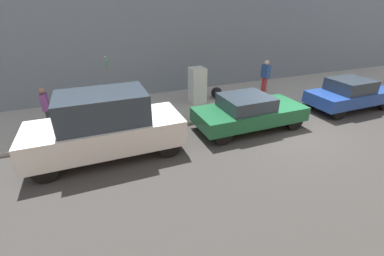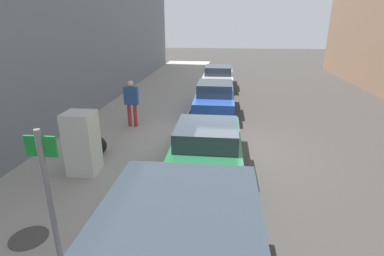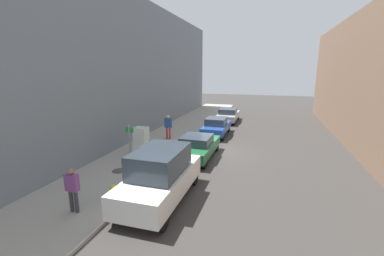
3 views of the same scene
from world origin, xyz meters
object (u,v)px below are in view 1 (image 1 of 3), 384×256
object	(u,v)px
trash_bag	(217,93)
pedestrian_standing_near	(46,106)
parked_hatchback_blue	(350,94)
street_sign_post	(110,91)
parked_van_white	(106,126)
parked_sedan_green	(249,112)
discarded_refrigerator	(197,85)
fire_hydrant	(76,126)
pedestrian_walking_far	(265,74)

from	to	relation	value
trash_bag	pedestrian_standing_near	size ratio (longest dim) A/B	0.34
pedestrian_standing_near	parked_hatchback_blue	size ratio (longest dim) A/B	0.40
street_sign_post	parked_van_white	xyz separation A→B (m)	(1.52, -0.39, -0.62)
parked_van_white	parked_sedan_green	xyz separation A→B (m)	(0.00, 5.38, -0.35)
discarded_refrigerator	trash_bag	bearing A→B (deg)	96.25
parked_van_white	parked_sedan_green	size ratio (longest dim) A/B	1.11
trash_bag	pedestrian_standing_near	xyz separation A→B (m)	(0.84, -7.62, 0.68)
trash_bag	parked_hatchback_blue	xyz separation A→B (m)	(3.37, 5.27, 0.33)
trash_bag	parked_hatchback_blue	distance (m)	6.26
street_sign_post	parked_van_white	size ratio (longest dim) A/B	0.58
parked_hatchback_blue	parked_sedan_green	bearing A→B (deg)	-90.00
street_sign_post	trash_bag	size ratio (longest dim) A/B	4.93
discarded_refrigerator	pedestrian_standing_near	bearing A→B (deg)	-83.66
pedestrian_standing_near	parked_van_white	xyz separation A→B (m)	(2.53, 1.93, -0.04)
pedestrian_standing_near	parked_hatchback_blue	xyz separation A→B (m)	(2.53, 12.88, -0.35)
street_sign_post	fire_hydrant	world-z (taller)	street_sign_post
fire_hydrant	parked_hatchback_blue	size ratio (longest dim) A/B	0.19
fire_hydrant	parked_sedan_green	bearing A→B (deg)	76.58
fire_hydrant	parked_sedan_green	distance (m)	6.55
pedestrian_walking_far	parked_hatchback_blue	xyz separation A→B (m)	(3.07, 2.59, -0.44)
parked_van_white	parked_sedan_green	bearing A→B (deg)	90.00
trash_bag	parked_sedan_green	xyz separation A→B (m)	(3.37, -0.31, 0.30)
parked_sedan_green	street_sign_post	bearing A→B (deg)	-106.95
pedestrian_standing_near	parked_van_white	size ratio (longest dim) A/B	0.34
pedestrian_standing_near	fire_hydrant	bearing A→B (deg)	-156.61
street_sign_post	pedestrian_standing_near	size ratio (longest dim) A/B	1.67
fire_hydrant	parked_hatchback_blue	distance (m)	12.05
pedestrian_walking_far	parked_hatchback_blue	size ratio (longest dim) A/B	0.43
fire_hydrant	pedestrian_standing_near	bearing A→B (deg)	-137.14
parked_sedan_green	parked_hatchback_blue	distance (m)	5.58
trash_bag	pedestrian_standing_near	distance (m)	7.69
street_sign_post	trash_bag	bearing A→B (deg)	109.24
parked_sedan_green	fire_hydrant	bearing A→B (deg)	-103.42
discarded_refrigerator	fire_hydrant	distance (m)	5.82
street_sign_post	parked_sedan_green	bearing A→B (deg)	73.05
pedestrian_standing_near	parked_sedan_green	distance (m)	7.74
pedestrian_walking_far	parked_van_white	world-z (taller)	parked_van_white
discarded_refrigerator	parked_sedan_green	xyz separation A→B (m)	(3.25, 0.83, -0.26)
discarded_refrigerator	pedestrian_standing_near	xyz separation A→B (m)	(0.72, -6.48, 0.12)
trash_bag	parked_van_white	bearing A→B (deg)	-59.35
pedestrian_walking_far	parked_sedan_green	distance (m)	4.31
street_sign_post	pedestrian_walking_far	world-z (taller)	street_sign_post
discarded_refrigerator	street_sign_post	distance (m)	4.56
street_sign_post	pedestrian_walking_far	xyz separation A→B (m)	(-1.55, 7.98, -0.50)
trash_bag	pedestrian_standing_near	world-z (taller)	pedestrian_standing_near
street_sign_post	parked_sedan_green	xyz separation A→B (m)	(1.52, 4.99, -0.97)
discarded_refrigerator	parked_hatchback_blue	bearing A→B (deg)	63.11
pedestrian_walking_far	pedestrian_standing_near	size ratio (longest dim) A/B	1.07
discarded_refrigerator	fire_hydrant	world-z (taller)	discarded_refrigerator
street_sign_post	pedestrian_walking_far	distance (m)	8.14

